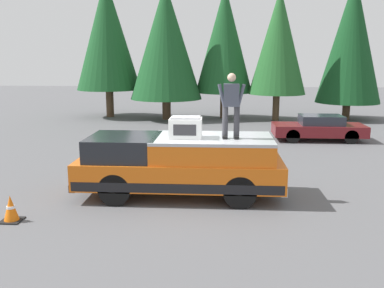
# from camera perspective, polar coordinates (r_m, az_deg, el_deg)

# --- Properties ---
(ground_plane) EXTENTS (90.00, 90.00, 0.00)m
(ground_plane) POSITION_cam_1_polar(r_m,az_deg,el_deg) (11.63, -1.15, -7.10)
(ground_plane) COLOR #565659
(pickup_truck) EXTENTS (2.01, 5.54, 1.65)m
(pickup_truck) POSITION_cam_1_polar(r_m,az_deg,el_deg) (11.47, -1.63, -2.82)
(pickup_truck) COLOR orange
(pickup_truck) RESTS_ON ground
(compressor_unit) EXTENTS (0.65, 0.84, 0.56)m
(compressor_unit) POSITION_cam_1_polar(r_m,az_deg,el_deg) (11.10, -0.86, 2.25)
(compressor_unit) COLOR silver
(compressor_unit) RESTS_ON pickup_truck
(person_on_truck_bed) EXTENTS (0.29, 0.72, 1.69)m
(person_on_truck_bed) POSITION_cam_1_polar(r_m,az_deg,el_deg) (10.96, 5.31, 5.39)
(person_on_truck_bed) COLOR #333338
(person_on_truck_bed) RESTS_ON pickup_truck
(parked_car_maroon) EXTENTS (1.64, 4.10, 1.16)m
(parked_car_maroon) POSITION_cam_1_polar(r_m,az_deg,el_deg) (20.15, 16.78, 2.10)
(parked_car_maroon) COLOR maroon
(parked_car_maroon) RESTS_ON ground
(traffic_cone) EXTENTS (0.47, 0.47, 0.62)m
(traffic_cone) POSITION_cam_1_polar(r_m,az_deg,el_deg) (10.72, -23.26, -8.10)
(traffic_cone) COLOR black
(traffic_cone) RESTS_ON ground
(conifer_far_left) EXTENTS (3.81, 3.81, 8.50)m
(conifer_far_left) POSITION_cam_1_polar(r_m,az_deg,el_deg) (27.53, 20.70, 13.01)
(conifer_far_left) COLOR #4C3826
(conifer_far_left) RESTS_ON ground
(conifer_left) EXTENTS (3.35, 3.35, 7.71)m
(conifer_left) POSITION_cam_1_polar(r_m,az_deg,el_deg) (25.84, 11.60, 13.38)
(conifer_left) COLOR #4C3826
(conifer_left) RESTS_ON ground
(conifer_center_left) EXTENTS (3.51, 3.51, 8.02)m
(conifer_center_left) POSITION_cam_1_polar(r_m,az_deg,el_deg) (26.54, 4.40, 13.85)
(conifer_center_left) COLOR #4C3826
(conifer_center_left) RESTS_ON ground
(conifer_center_right) EXTENTS (4.32, 4.32, 8.08)m
(conifer_center_right) POSITION_cam_1_polar(r_m,az_deg,el_deg) (25.91, -3.57, 13.63)
(conifer_center_right) COLOR #4C3826
(conifer_center_right) RESTS_ON ground
(conifer_right) EXTENTS (4.01, 4.01, 8.61)m
(conifer_right) POSITION_cam_1_polar(r_m,az_deg,el_deg) (27.58, -11.37, 14.33)
(conifer_right) COLOR #4C3826
(conifer_right) RESTS_ON ground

